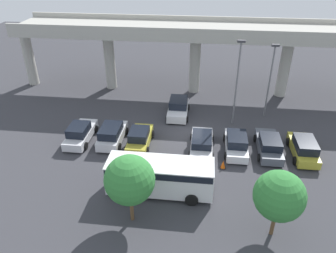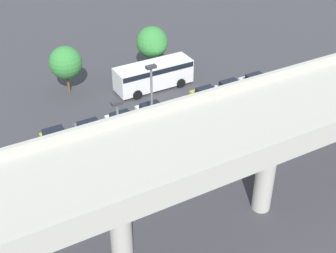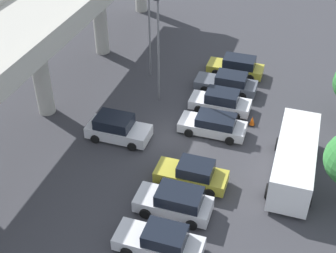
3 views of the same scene
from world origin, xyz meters
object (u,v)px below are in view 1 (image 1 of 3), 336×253
(lamp_post_near_aisle, at_px, (237,77))
(parked_car_3, at_px, (178,108))
(parked_car_5, at_px, (236,143))
(parked_car_1, at_px, (112,134))
(lamp_post_mid_lot, at_px, (270,76))
(traffic_cone, at_px, (223,165))
(parked_car_0, at_px, (80,133))
(shuttle_bus, at_px, (160,174))
(tree_front_left, at_px, (130,180))
(parked_car_2, at_px, (140,138))
(parked_car_7, at_px, (304,148))
(parked_car_6, at_px, (269,145))
(parked_car_4, at_px, (202,143))
(tree_front_centre, at_px, (279,196))

(lamp_post_near_aisle, bearing_deg, parked_car_3, 168.20)
(parked_car_5, bearing_deg, parked_car_1, 89.17)
(lamp_post_mid_lot, bearing_deg, traffic_cone, -115.53)
(parked_car_0, distance_m, parked_car_1, 2.90)
(shuttle_bus, relative_size, tree_front_left, 1.54)
(tree_front_left, distance_m, traffic_cone, 9.19)
(parked_car_3, distance_m, lamp_post_near_aisle, 6.93)
(parked_car_5, bearing_deg, parked_car_0, 89.74)
(traffic_cone, bearing_deg, parked_car_3, 116.86)
(parked_car_0, relative_size, parked_car_1, 1.07)
(tree_front_left, bearing_deg, traffic_cone, 46.03)
(lamp_post_near_aisle, height_order, lamp_post_mid_lot, lamp_post_near_aisle)
(parked_car_1, height_order, parked_car_2, parked_car_1)
(parked_car_1, bearing_deg, shuttle_bus, -139.35)
(parked_car_5, xyz_separation_m, parked_car_7, (5.56, -0.09, 0.02))
(parked_car_0, bearing_deg, parked_car_2, -92.06)
(shuttle_bus, height_order, lamp_post_mid_lot, lamp_post_mid_lot)
(lamp_post_mid_lot, bearing_deg, parked_car_0, -158.71)
(parked_car_6, distance_m, lamp_post_mid_lot, 7.65)
(shuttle_bus, xyz_separation_m, traffic_cone, (4.60, 3.29, -1.17))
(parked_car_6, xyz_separation_m, parked_car_7, (2.80, -0.18, 0.04))
(shuttle_bus, distance_m, lamp_post_mid_lot, 15.84)
(parked_car_1, xyz_separation_m, parked_car_5, (10.97, -0.16, -0.05))
(parked_car_0, bearing_deg, parked_car_5, -90.26)
(tree_front_left, bearing_deg, parked_car_2, 97.70)
(parked_car_6, bearing_deg, parked_car_2, 91.15)
(parked_car_1, relative_size, parked_car_7, 0.95)
(parked_car_4, bearing_deg, parked_car_2, 89.79)
(parked_car_1, bearing_deg, tree_front_centre, -126.11)
(parked_car_1, distance_m, lamp_post_mid_lot, 16.14)
(parked_car_6, height_order, parked_car_7, parked_car_7)
(parked_car_7, bearing_deg, parked_car_6, 86.35)
(traffic_cone, bearing_deg, parked_car_7, 20.53)
(parked_car_3, xyz_separation_m, parked_car_4, (2.58, -6.17, -0.10))
(tree_front_left, xyz_separation_m, traffic_cone, (6.04, 6.26, -2.96))
(parked_car_0, distance_m, tree_front_centre, 18.13)
(lamp_post_near_aisle, bearing_deg, tree_front_centre, -83.16)
(parked_car_0, relative_size, parked_car_6, 0.97)
(parked_car_2, relative_size, parked_car_4, 0.95)
(parked_car_5, bearing_deg, lamp_post_mid_lot, -26.10)
(parked_car_1, bearing_deg, parked_car_6, -90.30)
(shuttle_bus, bearing_deg, parked_car_2, -65.55)
(parked_car_0, xyz_separation_m, parked_car_6, (16.62, 0.03, -0.03))
(lamp_post_mid_lot, bearing_deg, tree_front_left, -123.93)
(parked_car_0, xyz_separation_m, parked_car_4, (10.91, -0.22, -0.05))
(lamp_post_near_aisle, bearing_deg, parked_car_0, -160.85)
(parked_car_0, bearing_deg, tree_front_left, -143.31)
(parked_car_4, xyz_separation_m, parked_car_5, (2.95, 0.15, 0.05))
(parked_car_0, distance_m, lamp_post_near_aisle, 15.21)
(shuttle_bus, bearing_deg, tree_front_centre, 157.02)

